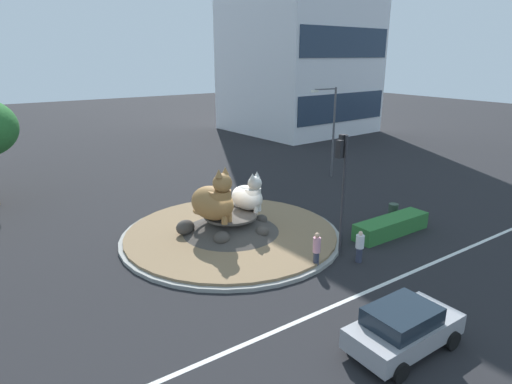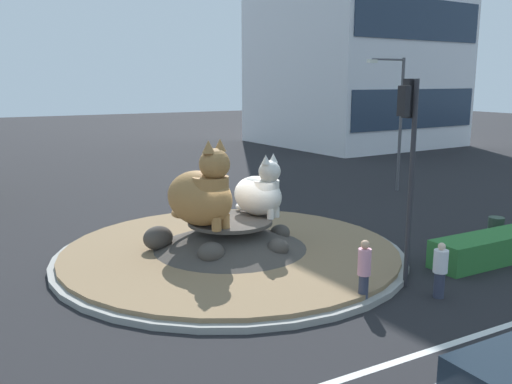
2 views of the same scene
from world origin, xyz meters
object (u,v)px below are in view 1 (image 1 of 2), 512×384
(cat_statue_tabby, at_px, (214,201))
(pedestrian_white_shirt, at_px, (360,246))
(sedan_on_far_lane, at_px, (404,327))
(traffic_light_mast, at_px, (342,170))
(cat_statue_white, at_px, (249,196))
(litter_bin, at_px, (393,211))
(pedestrian_pink_shirt, at_px, (317,250))
(streetlight_arm, at_px, (331,126))

(cat_statue_tabby, bearing_deg, pedestrian_white_shirt, 14.18)
(sedan_on_far_lane, bearing_deg, traffic_light_mast, 62.54)
(cat_statue_white, distance_m, pedestrian_white_shirt, 6.46)
(cat_statue_white, xyz_separation_m, litter_bin, (8.11, -3.15, -1.60))
(litter_bin, bearing_deg, sedan_on_far_lane, -139.98)
(cat_statue_tabby, relative_size, pedestrian_white_shirt, 1.94)
(pedestrian_pink_shirt, height_order, litter_bin, pedestrian_pink_shirt)
(streetlight_arm, xyz_separation_m, pedestrian_pink_shirt, (-11.24, -10.97, -3.13))
(pedestrian_pink_shirt, height_order, sedan_on_far_lane, pedestrian_pink_shirt)
(streetlight_arm, bearing_deg, pedestrian_pink_shirt, 46.66)
(cat_statue_tabby, height_order, sedan_on_far_lane, cat_statue_tabby)
(pedestrian_white_shirt, bearing_deg, traffic_light_mast, 117.29)
(traffic_light_mast, distance_m, sedan_on_far_lane, 7.90)
(cat_statue_tabby, xyz_separation_m, streetlight_arm, (13.58, 5.94, 1.78))
(sedan_on_far_lane, xyz_separation_m, litter_bin, (9.47, 7.95, -0.37))
(cat_statue_white, bearing_deg, cat_statue_tabby, -104.89)
(traffic_light_mast, relative_size, pedestrian_pink_shirt, 3.32)
(pedestrian_white_shirt, bearing_deg, streetlight_arm, 66.07)
(streetlight_arm, bearing_deg, sedan_on_far_lane, 55.18)
(pedestrian_pink_shirt, bearing_deg, pedestrian_white_shirt, 58.79)
(pedestrian_pink_shirt, xyz_separation_m, sedan_on_far_lane, (-1.48, -5.80, -0.11))
(litter_bin, bearing_deg, streetlight_arm, 69.82)
(cat_statue_tabby, height_order, streetlight_arm, streetlight_arm)
(litter_bin, bearing_deg, pedestrian_white_shirt, -154.70)
(streetlight_arm, xyz_separation_m, litter_bin, (-3.24, -8.82, -3.61))
(cat_statue_white, height_order, litter_bin, cat_statue_white)
(cat_statue_white, distance_m, pedestrian_pink_shirt, 5.42)
(cat_statue_white, distance_m, sedan_on_far_lane, 11.25)
(cat_statue_white, relative_size, pedestrian_white_shirt, 1.49)
(cat_statue_white, height_order, sedan_on_far_lane, cat_statue_white)
(cat_statue_white, distance_m, litter_bin, 8.85)
(cat_statue_white, relative_size, pedestrian_pink_shirt, 1.31)
(traffic_light_mast, xyz_separation_m, litter_bin, (6.17, 1.64, -3.78))
(cat_statue_white, bearing_deg, traffic_light_mast, 0.20)
(traffic_light_mast, relative_size, litter_bin, 6.48)
(pedestrian_white_shirt, distance_m, pedestrian_pink_shirt, 2.20)
(traffic_light_mast, height_order, litter_bin, traffic_light_mast)
(pedestrian_pink_shirt, relative_size, sedan_on_far_lane, 0.44)
(cat_statue_tabby, height_order, traffic_light_mast, traffic_light_mast)
(traffic_light_mast, distance_m, litter_bin, 7.42)
(cat_statue_tabby, relative_size, cat_statue_white, 1.31)
(traffic_light_mast, distance_m, streetlight_arm, 14.07)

